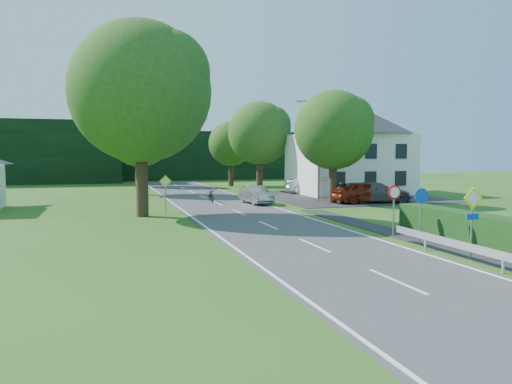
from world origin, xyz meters
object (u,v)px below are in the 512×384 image
object	(u,v)px
parked_car_red	(363,192)
parasol	(324,188)
moving_car	(256,195)
streetlight	(317,145)
parked_car_grey	(376,192)
motorcycle	(211,195)
parked_car_silver_a	(313,184)

from	to	relation	value
parked_car_red	parasol	distance (m)	4.05
moving_car	parked_car_red	distance (m)	8.16
streetlight	parasol	world-z (taller)	streetlight
parked_car_grey	motorcycle	bearing A→B (deg)	82.49
streetlight	motorcycle	xyz separation A→B (m)	(-8.32, 1.35, -3.88)
moving_car	motorcycle	world-z (taller)	moving_car
parked_car_red	parasol	xyz separation A→B (m)	(-1.48, 3.77, 0.12)
parked_car_silver_a	parked_car_grey	xyz separation A→B (m)	(1.11, -9.75, -0.05)
parasol	streetlight	bearing A→B (deg)	-136.75
moving_car	parked_car_red	world-z (taller)	parked_car_red
streetlight	parked_car_red	bearing A→B (deg)	-46.00
parked_car_grey	parasol	bearing A→B (deg)	45.84
streetlight	motorcycle	size ratio (longest dim) A/B	3.86
motorcycle	parked_car_silver_a	bearing A→B (deg)	30.35
parked_car_red	parked_car_grey	bearing A→B (deg)	-94.26
parked_car_red	parked_car_silver_a	world-z (taller)	parked_car_silver_a
parked_car_red	parked_car_silver_a	distance (m)	9.70
parked_car_grey	parasol	distance (m)	4.63
motorcycle	parked_car_red	xyz separation A→B (m)	(10.93, -4.05, 0.29)
moving_car	streetlight	bearing A→B (deg)	5.88
streetlight	parked_car_grey	world-z (taller)	streetlight
streetlight	moving_car	bearing A→B (deg)	-169.90
moving_car	parked_car_red	bearing A→B (deg)	-16.59
parked_car_grey	streetlight	bearing A→B (deg)	65.04
streetlight	parasol	distance (m)	3.80
parked_car_silver_a	streetlight	bearing A→B (deg)	167.89
streetlight	moving_car	world-z (taller)	streetlight
streetlight	motorcycle	distance (m)	9.28
streetlight	parked_car_silver_a	xyz separation A→B (m)	(2.65, 7.00, -3.59)
moving_car	motorcycle	bearing A→B (deg)	137.85
motorcycle	streetlight	bearing A→B (deg)	-6.12
streetlight	parked_car_grey	distance (m)	5.91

